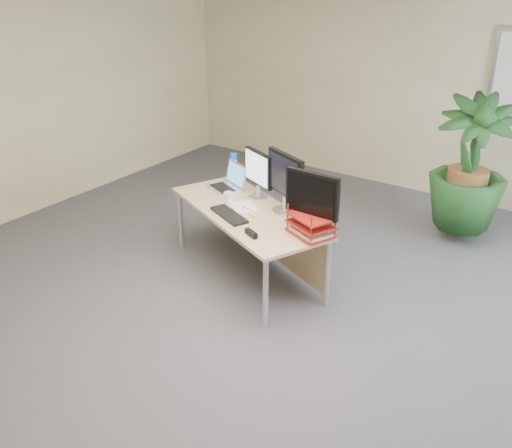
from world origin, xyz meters
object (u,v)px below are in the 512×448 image
Objects in this scene: floor_plant at (469,171)px; monitor_left at (258,172)px; monitor_right at (285,179)px; laptop at (229,182)px; desk at (256,222)px.

monitor_left is at bearing -133.21° from floor_plant.
monitor_right is 0.81m from laptop.
floor_plant is at bearing 46.79° from monitor_left.
floor_plant reaches higher than monitor_right.
laptop is at bearing -140.37° from floor_plant.
desk is 1.22× the size of floor_plant.
monitor_left is 0.40m from monitor_right.
floor_plant reaches higher than laptop.
monitor_right reaches higher than desk.
laptop is (-0.37, 0.04, -0.20)m from monitor_left.
monitor_right is at bearing 17.61° from desk.
floor_plant is 2.80× the size of monitor_right.
monitor_left is 0.85× the size of monitor_right.
laptop is at bearing 167.35° from monitor_right.
laptop is (-1.84, -1.53, -0.04)m from floor_plant.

